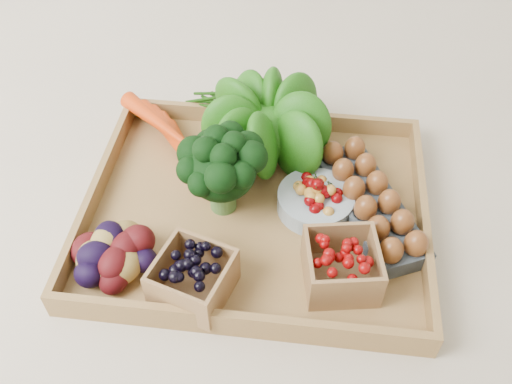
# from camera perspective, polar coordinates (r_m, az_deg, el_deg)

# --- Properties ---
(ground) EXTENTS (4.00, 4.00, 0.00)m
(ground) POSITION_cam_1_polar(r_m,az_deg,el_deg) (0.96, 0.00, -2.44)
(ground) COLOR beige
(ground) RESTS_ON ground
(tray) EXTENTS (0.55, 0.45, 0.01)m
(tray) POSITION_cam_1_polar(r_m,az_deg,el_deg) (0.95, 0.00, -2.15)
(tray) COLOR olive
(tray) RESTS_ON ground
(carrots) EXTENTS (0.22, 0.16, 0.05)m
(carrots) POSITION_cam_1_polar(r_m,az_deg,el_deg) (1.03, -7.56, 4.74)
(carrots) COLOR red
(carrots) RESTS_ON tray
(lettuce) EXTENTS (0.16, 0.16, 0.16)m
(lettuce) POSITION_cam_1_polar(r_m,az_deg,el_deg) (0.99, 1.08, 7.45)
(lettuce) COLOR #19470B
(lettuce) RESTS_ON tray
(broccoli) EXTENTS (0.14, 0.14, 0.11)m
(broccoli) POSITION_cam_1_polar(r_m,az_deg,el_deg) (0.91, -3.41, 0.92)
(broccoli) COLOR black
(broccoli) RESTS_ON tray
(cherry_bowl) EXTENTS (0.13, 0.13, 0.03)m
(cherry_bowl) POSITION_cam_1_polar(r_m,az_deg,el_deg) (0.94, 5.97, -0.96)
(cherry_bowl) COLOR #8C9EA5
(cherry_bowl) RESTS_ON tray
(egg_carton) EXTENTS (0.19, 0.28, 0.03)m
(egg_carton) POSITION_cam_1_polar(r_m,az_deg,el_deg) (0.95, 11.23, -1.42)
(egg_carton) COLOR #3C454D
(egg_carton) RESTS_ON tray
(potatoes) EXTENTS (0.15, 0.15, 0.08)m
(potatoes) POSITION_cam_1_polar(r_m,az_deg,el_deg) (0.87, -14.33, -5.68)
(potatoes) COLOR #38080B
(potatoes) RESTS_ON tray
(punnet_blackberry) EXTENTS (0.13, 0.13, 0.07)m
(punnet_blackberry) POSITION_cam_1_polar(r_m,az_deg,el_deg) (0.83, -6.32, -8.54)
(punnet_blackberry) COLOR black
(punnet_blackberry) RESTS_ON tray
(punnet_raspberry) EXTENTS (0.12, 0.12, 0.07)m
(punnet_raspberry) POSITION_cam_1_polar(r_m,az_deg,el_deg) (0.84, 8.54, -7.28)
(punnet_raspberry) COLOR #710505
(punnet_raspberry) RESTS_ON tray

